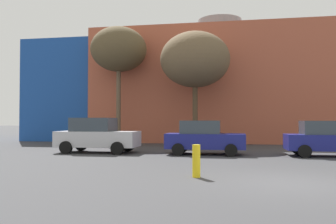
# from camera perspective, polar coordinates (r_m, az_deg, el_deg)

# --- Properties ---
(ground_plane) EXTENTS (200.00, 200.00, 0.00)m
(ground_plane) POSITION_cam_1_polar(r_m,az_deg,el_deg) (10.12, 19.94, -10.99)
(ground_plane) COLOR #38383A
(building_backdrop) EXTENTS (32.66, 13.53, 10.99)m
(building_backdrop) POSITION_cam_1_polar(r_m,az_deg,el_deg) (32.42, 8.51, 3.46)
(building_backdrop) COLOR #B2563D
(building_backdrop) RESTS_ON ground_plane
(parked_car_0) EXTENTS (4.26, 2.09, 1.85)m
(parked_car_0) POSITION_cam_1_polar(r_m,az_deg,el_deg) (18.85, -11.59, -3.77)
(parked_car_0) COLOR silver
(parked_car_0) RESTS_ON ground_plane
(parked_car_1) EXTENTS (3.93, 1.93, 1.70)m
(parked_car_1) POSITION_cam_1_polar(r_m,az_deg,el_deg) (17.59, 5.94, -4.19)
(parked_car_1) COLOR navy
(parked_car_1) RESTS_ON ground_plane
(parked_car_2) EXTENTS (3.91, 1.92, 1.69)m
(parked_car_2) POSITION_cam_1_polar(r_m,az_deg,el_deg) (18.15, 24.67, -4.00)
(parked_car_2) COLOR navy
(parked_car_2) RESTS_ON ground_plane
(bare_tree_0) EXTENTS (4.02, 4.02, 8.46)m
(bare_tree_0) POSITION_cam_1_polar(r_m,az_deg,el_deg) (25.63, -8.10, 10.07)
(bare_tree_0) COLOR brown
(bare_tree_0) RESTS_ON ground_plane
(bare_tree_1) EXTENTS (4.64, 4.64, 7.62)m
(bare_tree_1) POSITION_cam_1_polar(r_m,az_deg,el_deg) (23.41, 4.46, 8.53)
(bare_tree_1) COLOR brown
(bare_tree_1) RESTS_ON ground_plane
(bollard_yellow_0) EXTENTS (0.24, 0.24, 0.97)m
(bollard_yellow_0) POSITION_cam_1_polar(r_m,az_deg,el_deg) (10.52, 4.68, -8.02)
(bollard_yellow_0) COLOR yellow
(bollard_yellow_0) RESTS_ON ground_plane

